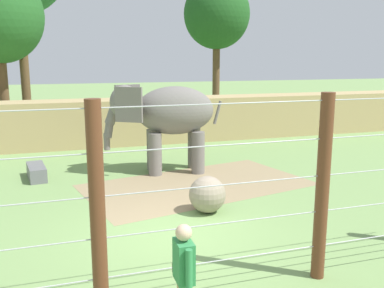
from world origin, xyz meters
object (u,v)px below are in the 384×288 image
Objects in this scene: elephant at (166,115)px; zookeeper at (184,277)px; enrichment_ball at (207,194)px; feed_trough at (37,172)px.

elephant reaches higher than zookeeper.
enrichment_ball is 0.55× the size of zookeeper.
feed_trough is at bearing 103.72° from zookeeper.
elephant is 4.29× the size of enrichment_ball.
elephant is 2.37× the size of zookeeper.
enrichment_ball is (0.00, -4.12, -1.49)m from elephant.
enrichment_ball is 0.63× the size of feed_trough.
enrichment_ball is 6.15m from feed_trough.
zookeeper is (-1.97, -8.68, -1.02)m from elephant.
feed_trough is (-4.18, 4.51, -0.24)m from enrichment_ball.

